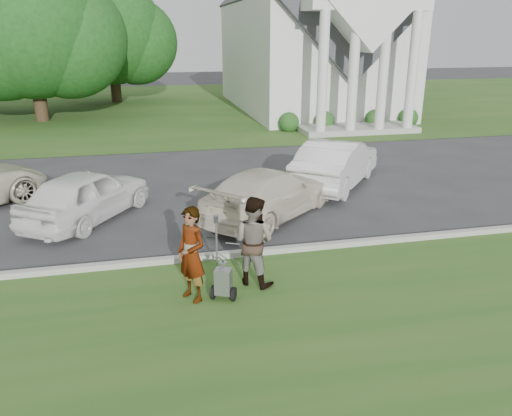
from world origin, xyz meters
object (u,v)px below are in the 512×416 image
object	(u,v)px
parking_meter_near	(216,236)
car_b	(87,195)
striping_cart	(223,282)
car_c	(268,193)
tree_left	(30,30)
church	(311,17)
person_left	(192,255)
person_right	(253,242)
car_d	(336,163)
tree_back	(111,37)

from	to	relation	value
parking_meter_near	car_b	size ratio (longest dim) A/B	0.31
striping_cart	car_c	bearing A→B (deg)	89.65
parking_meter_near	tree_left	bearing A→B (deg)	108.36
church	person_left	bearing A→B (deg)	-113.05
person_right	car_d	xyz separation A→B (m)	(4.28, 6.37, -0.15)
car_c	person_right	bearing A→B (deg)	119.25
tree_left	parking_meter_near	distance (m)	23.61
striping_cart	person_left	bearing A→B (deg)	-169.41
car_b	car_d	distance (m)	8.17
person_right	person_left	bearing A→B (deg)	58.60
person_left	car_c	xyz separation A→B (m)	(2.58, 4.27, -0.26)
tree_back	car_c	world-z (taller)	tree_back
parking_meter_near	person_right	bearing A→B (deg)	-48.71
striping_cart	parking_meter_near	distance (m)	1.36
person_right	car_c	xyz separation A→B (m)	(1.28, 3.87, -0.25)
tree_left	person_right	distance (m)	24.49
striping_cart	car_c	xyz separation A→B (m)	(1.99, 4.41, 0.32)
person_right	parking_meter_near	bearing A→B (deg)	-7.21
parking_meter_near	car_d	world-z (taller)	car_d
car_c	car_d	world-z (taller)	car_d
church	tree_back	distance (m)	14.77
tree_back	car_d	distance (m)	26.06
tree_left	car_d	distance (m)	20.93
church	car_b	size ratio (longest dim) A/B	5.64
striping_cart	car_c	distance (m)	4.85
striping_cart	car_b	size ratio (longest dim) A/B	0.24
church	person_right	size ratio (longest dim) A/B	12.71
tree_left	parking_meter_near	bearing A→B (deg)	-71.64
striping_cart	car_d	xyz separation A→B (m)	(4.99, 6.91, 0.42)
person_left	car_d	size ratio (longest dim) A/B	0.39
tree_left	person_right	bearing A→B (deg)	-70.72
striping_cart	car_b	xyz separation A→B (m)	(-3.01, 5.26, 0.35)
striping_cart	tree_back	bearing A→B (deg)	119.89
tree_left	church	bearing A→B (deg)	3.79
car_d	car_b	bearing A→B (deg)	50.30
tree_back	person_left	distance (m)	31.52
striping_cart	person_right	size ratio (longest dim) A/B	0.54
church	striping_cart	world-z (taller)	church
car_c	person_left	bearing A→B (deg)	106.40
parking_meter_near	car_c	bearing A→B (deg)	58.26
tree_back	person_right	size ratio (longest dim) A/B	5.07
church	striping_cart	xyz separation A→B (m)	(-9.76, -24.45, -5.56)
car_c	car_b	bearing A→B (deg)	37.88
person_right	car_d	bearing A→B (deg)	-82.39
car_c	church	bearing A→B (deg)	-63.68
tree_back	striping_cart	world-z (taller)	tree_back
person_right	tree_left	bearing A→B (deg)	-29.22
tree_left	car_b	distance (m)	19.06
tree_back	car_b	xyz separation A→B (m)	(0.25, -26.06, -4.00)
tree_left	person_left	world-z (taller)	tree_left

